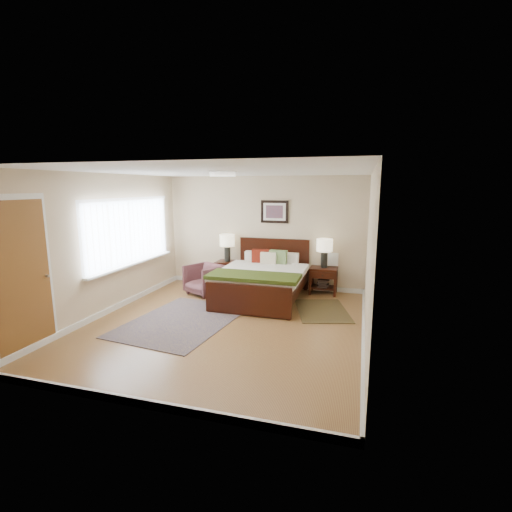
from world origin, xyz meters
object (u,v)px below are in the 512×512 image
object	(u,v)px
nightstand_right	(323,278)
armchair	(205,279)
nightstand_left	(227,267)
rug_persian	(182,321)
lamp_left	(227,243)
bed	(263,275)
lamp_right	(324,248)

from	to	relation	value
nightstand_right	armchair	xyz separation A→B (m)	(-2.43, -0.71, -0.03)
nightstand_left	rug_persian	distance (m)	2.38
armchair	lamp_left	bearing A→B (deg)	96.55
bed	nightstand_left	size ratio (longest dim) A/B	3.49
nightstand_left	nightstand_right	bearing A→B (deg)	0.21
nightstand_right	armchair	size ratio (longest dim) A/B	0.82
bed	lamp_right	world-z (taller)	lamp_right
bed	armchair	bearing A→B (deg)	177.52
lamp_left	lamp_right	size ratio (longest dim) A/B	1.00
rug_persian	nightstand_right	bearing A→B (deg)	54.23
bed	nightstand_left	bearing A→B (deg)	144.08
bed	armchair	world-z (taller)	bed
bed	lamp_left	bearing A→B (deg)	143.34
armchair	nightstand_right	bearing A→B (deg)	42.08
lamp_right	lamp_left	bearing A→B (deg)	180.00
bed	nightstand_right	distance (m)	1.38
bed	nightstand_right	world-z (taller)	bed
nightstand_left	rug_persian	size ratio (longest dim) A/B	0.26
bed	rug_persian	world-z (taller)	bed
bed	nightstand_left	xyz separation A→B (m)	(-1.05, 0.76, -0.04)
nightstand_right	lamp_left	distance (m)	2.28
nightstand_right	rug_persian	xyz separation A→B (m)	(-2.14, -2.35, -0.35)
nightstand_left	lamp_left	distance (m)	0.55
lamp_right	nightstand_left	bearing A→B (deg)	-179.46
nightstand_left	armchair	distance (m)	0.76
bed	nightstand_left	world-z (taller)	bed
lamp_left	armchair	size ratio (longest dim) A/B	0.87
armchair	rug_persian	distance (m)	1.69
lamp_right	rug_persian	distance (m)	3.34
lamp_left	armchair	bearing A→B (deg)	-109.26
nightstand_right	rug_persian	distance (m)	3.20
nightstand_left	armchair	bearing A→B (deg)	-109.78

